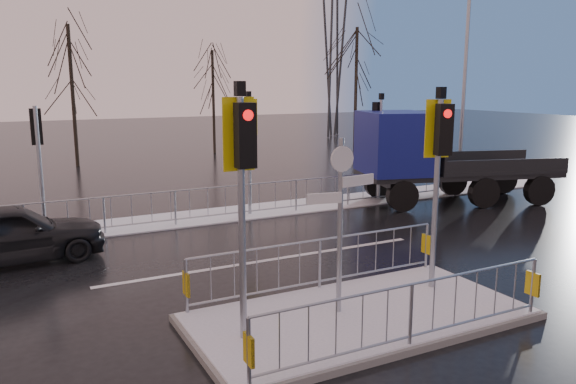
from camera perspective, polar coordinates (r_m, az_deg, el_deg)
name	(u,v)px	position (r m, az deg, el deg)	size (l,w,h in m)	color
ground	(359,320)	(10.26, 7.20, -12.76)	(120.00, 120.00, 0.00)	black
snow_verge	(202,217)	(17.65, -8.75, -2.53)	(30.00, 2.00, 0.04)	white
lane_markings	(370,327)	(10.01, 8.30, -13.39)	(8.00, 11.38, 0.01)	silver
traffic_island	(358,299)	(10.11, 7.16, -10.72)	(6.00, 3.04, 4.15)	slate
far_kerb_fixtures	(216,187)	(17.07, -7.37, 0.47)	(18.00, 0.65, 3.83)	#949BA2
car_far_lane	(10,234)	(14.46, -26.41, -3.81)	(1.67, 4.15, 1.41)	black
flatbed_truck	(421,155)	(19.80, 13.34, 3.67)	(7.26, 4.27, 3.17)	black
tree_far_a	(71,68)	(29.90, -21.20, 11.66)	(3.75, 3.75, 7.08)	black
tree_far_b	(213,82)	(33.68, -7.63, 11.05)	(3.25, 3.25, 6.14)	black
tree_far_c	(356,65)	(34.64, 6.96, 12.66)	(4.00, 4.00, 7.55)	black
street_lamp_right	(466,76)	(22.73, 17.66, 11.21)	(1.25, 0.18, 8.00)	#949BA2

